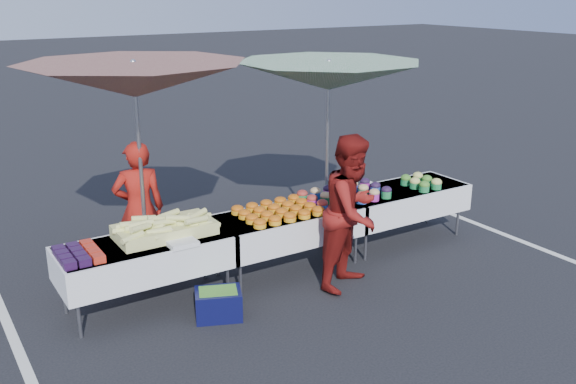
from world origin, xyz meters
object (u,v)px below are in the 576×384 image
umbrella_left (134,82)px  umbrella_right (328,77)px  table_left (146,256)px  vendor (139,209)px  table_center (288,225)px  storage_bin (218,303)px  customer (353,212)px  table_right (400,200)px

umbrella_left → umbrella_right: bearing=-3.4°
table_left → vendor: size_ratio=1.13×
table_center → umbrella_right: 1.97m
table_left → storage_bin: 0.94m
table_left → vendor: bearing=73.9°
table_left → table_center: same height
umbrella_right → storage_bin: (-2.21, -1.18, -2.08)m
umbrella_left → umbrella_right: size_ratio=0.93×
umbrella_right → table_center: bearing=-150.7°
customer → umbrella_right: 1.93m
table_left → vendor: (0.24, 0.84, 0.24)m
table_left → storage_bin: table_left is taller
table_center → vendor: bearing=151.8°
vendor → customer: 2.52m
customer → umbrella_right: (0.54, 1.28, 1.34)m
table_right → table_left: bearing=180.0°
customer → storage_bin: size_ratio=3.12×
table_center → umbrella_left: size_ratio=0.62×
table_right → customer: bearing=-151.8°
storage_bin → table_left: bearing=151.4°
table_left → table_right: same height
table_left → table_right: size_ratio=1.00×
umbrella_left → storage_bin: bearing=-77.9°
storage_bin → vendor: bearing=123.3°
vendor → storage_bin: vendor is taller
customer → umbrella_right: umbrella_right is taller
table_left → customer: 2.35m
table_left → vendor: vendor is taller
customer → umbrella_left: size_ratio=0.60×
table_center → customer: (0.40, -0.75, 0.32)m
table_left → table_right: bearing=0.0°
table_left → umbrella_right: umbrella_right is taller
vendor → umbrella_right: 2.89m
table_left → umbrella_left: bearing=70.3°
umbrella_right → table_left: bearing=-169.1°
vendor → storage_bin: bearing=113.9°
table_center → umbrella_right: umbrella_right is taller
vendor → umbrella_left: umbrella_left is taller
customer → storage_bin: (-1.67, 0.10, -0.74)m
vendor → storage_bin: 1.65m
table_left → customer: bearing=-18.8°
umbrella_right → umbrella_left: bearing=176.6°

